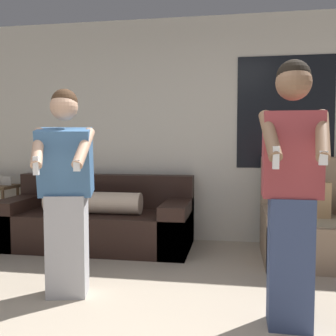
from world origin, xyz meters
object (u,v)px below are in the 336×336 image
object	(u,v)px
couch	(98,221)
person_left	(66,192)
armchair	(311,228)
person_right	(291,190)

from	to	relation	value
couch	person_left	bearing A→B (deg)	-79.38
armchair	person_right	size ratio (longest dim) A/B	0.61
couch	person_right	size ratio (longest dim) A/B	1.25
person_left	couch	bearing A→B (deg)	100.62
couch	person_left	xyz separation A→B (m)	(0.27, -1.46, 0.52)
armchair	person_left	distance (m)	2.49
person_left	person_right	distance (m)	1.66
couch	person_right	distance (m)	2.64
person_left	person_right	bearing A→B (deg)	-8.72
person_right	couch	bearing A→B (deg)	138.22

